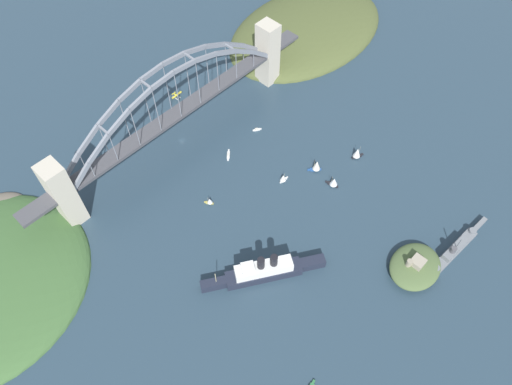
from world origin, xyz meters
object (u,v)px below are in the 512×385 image
object	(u,v)px
small_boat_8	(357,153)
ocean_liner	(264,271)
small_boat_6	(257,129)
small_boat_1	(228,155)
fort_island_mid_harbor	(415,266)
naval_cruiser	(453,251)
small_boat_3	(210,201)
small_boat_2	(283,178)
small_boat_4	(317,165)
seaplane_taxiing_near_bridge	(176,96)
harbor_arch_bridge	(177,113)
small_boat_7	(334,182)

from	to	relation	value
small_boat_8	ocean_liner	bearing A→B (deg)	7.91
small_boat_6	small_boat_8	distance (m)	79.46
small_boat_1	ocean_liner	bearing A→B (deg)	58.52
ocean_liner	fort_island_mid_harbor	size ratio (longest dim) A/B	1.92
naval_cruiser	small_boat_3	bearing A→B (deg)	-60.09
fort_island_mid_harbor	small_boat_1	size ratio (longest dim) A/B	4.24
small_boat_3	ocean_liner	bearing A→B (deg)	77.92
ocean_liner	small_boat_8	bearing A→B (deg)	-172.09
ocean_liner	small_boat_8	size ratio (longest dim) A/B	6.43
small_boat_1	small_boat_2	world-z (taller)	small_boat_2
small_boat_4	small_boat_8	bearing A→B (deg)	154.98
seaplane_taxiing_near_bridge	small_boat_3	xyz separation A→B (m)	(53.15, 97.25, 1.18)
harbor_arch_bridge	small_boat_6	world-z (taller)	harbor_arch_bridge
ocean_liner	small_boat_7	xyz separation A→B (m)	(-85.84, -12.64, -2.39)
ocean_liner	small_boat_8	distance (m)	119.62
ocean_liner	small_boat_2	world-z (taller)	ocean_liner
small_boat_1	fort_island_mid_harbor	bearing A→B (deg)	95.96
small_boat_7	small_boat_3	bearing A→B (deg)	-36.08
ocean_liner	small_boat_1	distance (m)	101.74
seaplane_taxiing_near_bridge	small_boat_8	bearing A→B (deg)	109.42
small_boat_1	small_boat_8	xyz separation A→B (m)	(-65.43, 70.16, 4.26)
ocean_liner	small_boat_7	world-z (taller)	ocean_liner
naval_cruiser	small_boat_3	world-z (taller)	naval_cruiser
fort_island_mid_harbor	small_boat_8	bearing A→B (deg)	-121.06
small_boat_6	small_boat_7	distance (m)	76.58
small_boat_7	small_boat_8	xyz separation A→B (m)	(-32.64, -3.81, 0.85)
small_boat_7	ocean_liner	bearing A→B (deg)	8.38
small_boat_6	small_boat_8	bearing A→B (deg)	113.64
ocean_liner	small_boat_4	world-z (taller)	ocean_liner
harbor_arch_bridge	small_boat_4	world-z (taller)	harbor_arch_bridge
ocean_liner	small_boat_6	size ratio (longest dim) A/B	10.37
harbor_arch_bridge	seaplane_taxiing_near_bridge	xyz separation A→B (m)	(-28.15, -38.83, -27.90)
seaplane_taxiing_near_bridge	small_boat_3	bearing A→B (deg)	61.34
harbor_arch_bridge	naval_cruiser	bearing A→B (deg)	105.84
ocean_liner	small_boat_1	size ratio (longest dim) A/B	8.15
ocean_liner	small_boat_4	size ratio (longest dim) A/B	6.33
small_boat_4	small_boat_6	size ratio (longest dim) A/B	1.64
naval_cruiser	small_boat_6	distance (m)	166.99
small_boat_2	naval_cruiser	bearing A→B (deg)	105.12
small_boat_8	seaplane_taxiing_near_bridge	bearing A→B (deg)	-70.58
small_boat_4	small_boat_7	distance (m)	18.11
small_boat_6	harbor_arch_bridge	bearing A→B (deg)	-35.70
small_boat_4	naval_cruiser	bearing A→B (deg)	94.08
ocean_liner	seaplane_taxiing_near_bridge	bearing A→B (deg)	-112.45
naval_cruiser	small_boat_1	xyz separation A→B (m)	(42.91, -164.19, -2.42)
small_boat_4	small_boat_7	size ratio (longest dim) A/B	1.12
seaplane_taxiing_near_bridge	small_boat_6	size ratio (longest dim) A/B	1.57
small_boat_4	small_boat_7	world-z (taller)	small_boat_4
small_boat_8	small_boat_7	bearing A→B (deg)	6.66
fort_island_mid_harbor	small_boat_6	world-z (taller)	fort_island_mid_harbor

